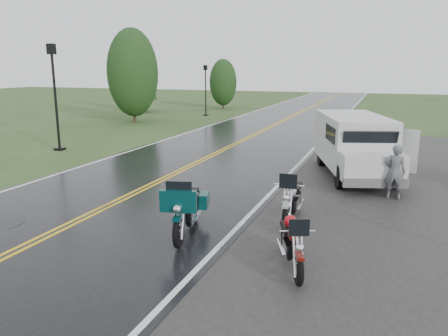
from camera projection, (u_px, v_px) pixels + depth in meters
name	position (u px, v px, depth m)	size (l,w,h in m)	color
ground	(96.00, 213.00, 11.28)	(120.00, 120.00, 0.00)	#2D471E
road	(228.00, 148.00, 20.40)	(8.00, 100.00, 0.04)	black
motorcycle_red	(299.00, 257.00, 7.32)	(0.70, 1.93, 1.14)	#560F09
motorcycle_teal	(178.00, 219.00, 8.83)	(0.86, 2.35, 1.39)	#043333
motorcycle_silver	(287.00, 206.00, 9.76)	(0.80, 2.19, 1.30)	#9DA1A4
van_white	(342.00, 156.00, 13.30)	(2.02, 5.38, 2.11)	silver
person_at_van	(395.00, 173.00, 12.31)	(0.57, 0.38, 1.57)	#55565A
lamp_post_near_left	(55.00, 98.00, 19.41)	(0.41, 0.41, 4.76)	black
lamp_post_far_left	(206.00, 90.00, 33.95)	(0.34, 0.34, 3.92)	black
tree_left_mid	(133.00, 82.00, 29.71)	(3.45, 3.45, 5.39)	#1E3D19
tree_left_far	(223.00, 87.00, 39.93)	(2.49, 2.49, 3.83)	#1E3D19
pine_left_far	(140.00, 77.00, 36.65)	(2.78, 2.78, 5.80)	#1E3D19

